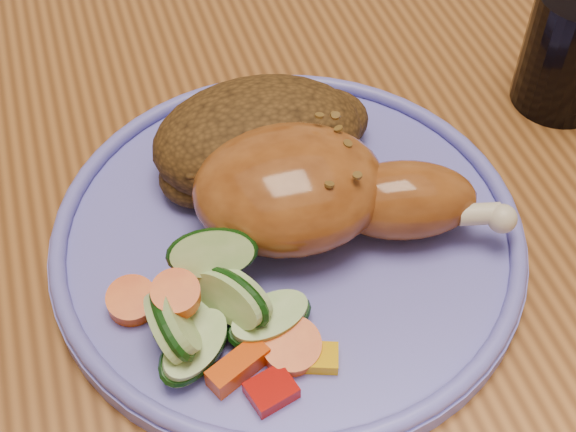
{
  "coord_description": "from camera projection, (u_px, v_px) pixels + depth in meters",
  "views": [
    {
      "loc": [
        -0.16,
        -0.4,
        1.13
      ],
      "look_at": [
        -0.07,
        -0.11,
        0.78
      ],
      "focal_mm": 50.0,
      "sensor_mm": 36.0,
      "label": 1
    }
  ],
  "objects": [
    {
      "name": "dining_table",
      "position": [
        331.0,
        182.0,
        0.63
      ],
      "size": [
        0.9,
        1.4,
        0.75
      ],
      "color": "brown",
      "rests_on": "ground"
    },
    {
      "name": "vegetable_pile",
      "position": [
        214.0,
        313.0,
        0.42
      ],
      "size": [
        0.11,
        0.11,
        0.05
      ],
      "color": "#A50A05",
      "rests_on": "plate"
    },
    {
      "name": "chicken_leg",
      "position": [
        317.0,
        191.0,
        0.46
      ],
      "size": [
        0.18,
        0.11,
        0.06
      ],
      "color": "#934E1E",
      "rests_on": "plate"
    },
    {
      "name": "drinking_glass",
      "position": [
        572.0,
        50.0,
        0.54
      ],
      "size": [
        0.07,
        0.07,
        0.09
      ],
      "primitive_type": "cylinder",
      "color": "black",
      "rests_on": "dining_table"
    },
    {
      "name": "plate_rim",
      "position": [
        288.0,
        227.0,
        0.47
      ],
      "size": [
        0.28,
        0.28,
        0.01
      ],
      "primitive_type": "torus",
      "color": "#6663CF",
      "rests_on": "plate"
    },
    {
      "name": "rice_pilaf",
      "position": [
        262.0,
        138.0,
        0.5
      ],
      "size": [
        0.14,
        0.1,
        0.06
      ],
      "color": "#4A2E12",
      "rests_on": "plate"
    },
    {
      "name": "plate",
      "position": [
        288.0,
        239.0,
        0.48
      ],
      "size": [
        0.28,
        0.28,
        0.01
      ],
      "primitive_type": "cylinder",
      "color": "#6663CF",
      "rests_on": "dining_table"
    }
  ]
}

